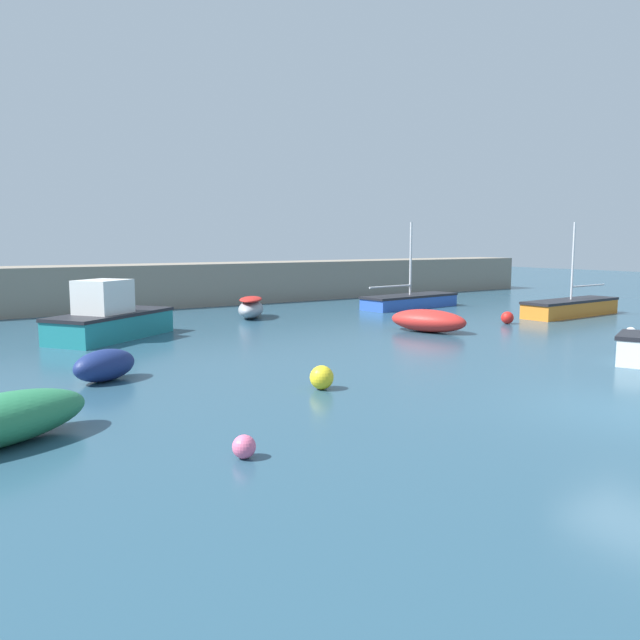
{
  "coord_description": "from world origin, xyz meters",
  "views": [
    {
      "loc": [
        -12.44,
        -6.97,
        3.53
      ],
      "look_at": [
        -1.11,
        10.27,
        0.94
      ],
      "focal_mm": 35.0,
      "sensor_mm": 36.0,
      "label": 1
    }
  ],
  "objects": [
    {
      "name": "ground_plane",
      "position": [
        0.0,
        0.0,
        -0.1
      ],
      "size": [
        120.0,
        120.0,
        0.2
      ],
      "primitive_type": "cube",
      "color": "#284C60"
    },
    {
      "name": "harbor_breakwater",
      "position": [
        0.0,
        26.25,
        1.16
      ],
      "size": [
        51.47,
        3.24,
        2.33
      ],
      "primitive_type": "cube",
      "color": "gray",
      "rests_on": "ground_plane"
    },
    {
      "name": "sailboat_short_mast",
      "position": [
        9.98,
        18.32,
        0.38
      ],
      "size": [
        6.12,
        2.38,
        4.57
      ],
      "rotation": [
        0.0,
        0.0,
        0.11
      ],
      "color": "#2D56B7",
      "rests_on": "ground_plane"
    },
    {
      "name": "dinghy_near_pier",
      "position": [
        -8.46,
        9.09,
        0.41
      ],
      "size": [
        2.03,
        1.65,
        0.81
      ],
      "rotation": [
        0.0,
        0.0,
        3.61
      ],
      "color": "navy",
      "rests_on": "ground_plane"
    },
    {
      "name": "cabin_cruiser_white",
      "position": [
        -6.48,
        16.12,
        0.75
      ],
      "size": [
        5.25,
        4.54,
        2.18
      ],
      "rotation": [
        0.0,
        0.0,
        0.62
      ],
      "color": "teal",
      "rests_on": "ground_plane"
    },
    {
      "name": "sailboat_twin_hulled",
      "position": [
        13.91,
        11.24,
        0.41
      ],
      "size": [
        6.07,
        1.85,
        4.46
      ],
      "rotation": [
        0.0,
        0.0,
        3.2
      ],
      "color": "orange",
      "rests_on": "ground_plane"
    },
    {
      "name": "open_tender_yellow",
      "position": [
        4.51,
        11.06,
        0.44
      ],
      "size": [
        2.43,
        3.46,
        0.89
      ],
      "rotation": [
        0.0,
        0.0,
        5.07
      ],
      "color": "red",
      "rests_on": "ground_plane"
    },
    {
      "name": "rowboat_with_red_cover",
      "position": [
        0.73,
        18.95,
        0.5
      ],
      "size": [
        2.43,
        2.86,
        0.99
      ],
      "rotation": [
        0.0,
        0.0,
        0.98
      ],
      "color": "gray",
      "rests_on": "ground_plane"
    },
    {
      "name": "mooring_buoy_yellow",
      "position": [
        -4.34,
        5.28,
        0.29
      ],
      "size": [
        0.58,
        0.58,
        0.58
      ],
      "primitive_type": "sphere",
      "color": "yellow",
      "rests_on": "ground_plane"
    },
    {
      "name": "mooring_buoy_pink",
      "position": [
        -8.07,
        1.96,
        0.2
      ],
      "size": [
        0.39,
        0.39,
        0.39
      ],
      "primitive_type": "sphere",
      "color": "#EA668C",
      "rests_on": "ground_plane"
    },
    {
      "name": "mooring_buoy_red",
      "position": [
        9.05,
        10.94,
        0.27
      ],
      "size": [
        0.54,
        0.54,
        0.54
      ],
      "primitive_type": "sphere",
      "color": "red",
      "rests_on": "ground_plane"
    },
    {
      "name": "mooring_buoy_white",
      "position": [
        9.85,
        5.85,
        0.19
      ],
      "size": [
        0.38,
        0.38,
        0.38
      ],
      "primitive_type": "sphere",
      "color": "white",
      "rests_on": "ground_plane"
    }
  ]
}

